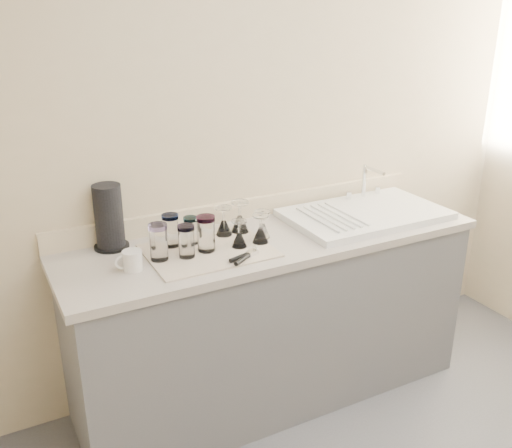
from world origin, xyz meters
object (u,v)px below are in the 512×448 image
tumbler_purple (191,230)px  paper_towel_roll (109,218)px  goblet_back_right (240,222)px  goblet_extra (262,228)px  tumbler_lavender (206,233)px  tumbler_magenta (159,242)px  can_opener (245,256)px  goblet_back_left (224,226)px  goblet_front_right (260,233)px  tumbler_cyan (171,230)px  sink_unit (365,213)px  goblet_front_left (239,238)px  white_mug (132,261)px  tumbler_blue (186,241)px

tumbler_purple → paper_towel_roll: (-0.33, 0.14, 0.07)m
goblet_back_right → goblet_extra: bearing=-60.6°
tumbler_lavender → goblet_extra: bearing=4.4°
goblet_back_right → paper_towel_roll: paper_towel_roll is taller
tumbler_magenta → can_opener: 0.38m
tumbler_lavender → can_opener: size_ratio=1.02×
goblet_back_left → goblet_front_right: size_ratio=1.04×
tumbler_cyan → can_opener: 0.37m
can_opener → goblet_extra: bearing=44.6°
sink_unit → tumbler_magenta: size_ratio=5.06×
tumbler_purple → goblet_extra: size_ratio=0.99×
goblet_front_left → white_mug: bearing=179.4°
sink_unit → white_mug: 1.26m
goblet_back_left → goblet_extra: size_ratio=1.07×
sink_unit → tumbler_magenta: sink_unit is taller
sink_unit → tumbler_purple: 0.95m
tumbler_magenta → tumbler_lavender: size_ratio=0.99×
paper_towel_roll → tumbler_magenta: bearing=-58.7°
tumbler_magenta → goblet_back_left: bearing=18.8°
tumbler_blue → white_mug: bearing=-179.3°
can_opener → paper_towel_roll: 0.64m
tumbler_cyan → goblet_extra: bearing=-13.8°
tumbler_lavender → goblet_back_right: bearing=30.0°
goblet_back_left → tumbler_blue: bearing=-148.4°
goblet_back_right → tumbler_purple: bearing=-174.2°
tumbler_cyan → goblet_extra: 0.43m
tumbler_purple → tumbler_lavender: 0.11m
tumbler_lavender → goblet_front_left: bearing=-10.4°
goblet_front_left → goblet_extra: bearing=18.9°
sink_unit → goblet_extra: sink_unit is taller
goblet_back_left → tumbler_magenta: bearing=-161.2°
sink_unit → tumbler_purple: bearing=175.4°
can_opener → white_mug: (-0.46, 0.13, 0.02)m
goblet_front_right → paper_towel_roll: bearing=155.9°
goblet_extra → white_mug: bearing=-176.0°
can_opener → tumbler_cyan: bearing=130.0°
tumbler_blue → goblet_front_left: tumbler_blue is taller
sink_unit → goblet_back_right: (-0.68, 0.10, 0.04)m
goblet_extra → white_mug: 0.65m
goblet_extra → tumbler_lavender: bearing=-175.6°
sink_unit → white_mug: size_ratio=6.87×
goblet_back_right → goblet_front_right: goblet_back_right is taller
tumbler_cyan → can_opener: (0.24, -0.28, -0.07)m
goblet_front_left → paper_towel_roll: bearing=151.6°
sink_unit → goblet_extra: size_ratio=6.27×
tumbler_magenta → paper_towel_roll: bearing=121.3°
tumbler_magenta → tumbler_purple: bearing=27.9°
tumbler_purple → tumbler_lavender: size_ratio=0.79×
goblet_front_right → white_mug: size_ratio=1.13×
goblet_back_right → goblet_extra: goblet_back_right is taller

